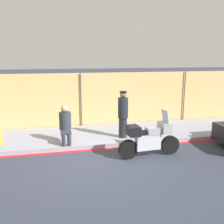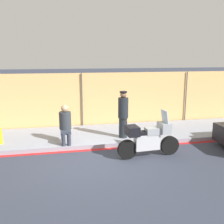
{
  "view_description": "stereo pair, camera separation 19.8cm",
  "coord_description": "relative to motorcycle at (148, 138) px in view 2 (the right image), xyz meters",
  "views": [
    {
      "loc": [
        -1.2,
        -7.57,
        3.23
      ],
      "look_at": [
        0.89,
        1.63,
        1.2
      ],
      "focal_mm": 42.0,
      "sensor_mm": 36.0,
      "label": 1
    },
    {
      "loc": [
        -1.01,
        -7.62,
        3.23
      ],
      "look_at": [
        0.89,
        1.63,
        1.2
      ],
      "focal_mm": 42.0,
      "sensor_mm": 36.0,
      "label": 2
    }
  ],
  "objects": [
    {
      "name": "ground_plane",
      "position": [
        -1.77,
        -0.06,
        -0.62
      ],
      "size": [
        120.0,
        120.0,
        0.0
      ],
      "primitive_type": "plane",
      "color": "#333847"
    },
    {
      "name": "sidewalk",
      "position": [
        -1.77,
        2.44,
        -0.55
      ],
      "size": [
        37.06,
        2.76,
        0.15
      ],
      "color": "#8E93A3",
      "rests_on": "ground_plane"
    },
    {
      "name": "officer_standing",
      "position": [
        -0.42,
        1.72,
        0.44
      ],
      "size": [
        0.39,
        0.39,
        1.79
      ],
      "color": "#1E2328",
      "rests_on": "sidewalk"
    },
    {
      "name": "person_seated_on_curb",
      "position": [
        -2.59,
        1.55,
        0.29
      ],
      "size": [
        0.43,
        0.72,
        1.38
      ],
      "color": "#2D3342",
      "rests_on": "sidewalk"
    },
    {
      "name": "motorcycle",
      "position": [
        0.0,
        0.0,
        0.0
      ],
      "size": [
        2.12,
        0.59,
        1.53
      ],
      "rotation": [
        0.0,
        0.0,
        0.07
      ],
      "color": "black",
      "rests_on": "ground_plane"
    },
    {
      "name": "storefront_fence",
      "position": [
        -1.77,
        3.91,
        0.62
      ],
      "size": [
        35.21,
        0.16,
        2.5
      ],
      "color": "#E5B26B",
      "rests_on": "ground_plane"
    },
    {
      "name": "curb_paint_stripe",
      "position": [
        -1.77,
        0.97,
        -0.62
      ],
      "size": [
        37.06,
        0.18,
        0.01
      ],
      "color": "red",
      "rests_on": "ground_plane"
    }
  ]
}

